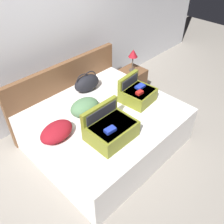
{
  "coord_description": "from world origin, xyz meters",
  "views": [
    {
      "loc": [
        -1.75,
        -1.46,
        2.69
      ],
      "look_at": [
        0.0,
        0.27,
        0.68
      ],
      "focal_mm": 39.18,
      "sensor_mm": 36.0,
      "label": 1
    }
  ],
  "objects_px": {
    "bed": "(106,129)",
    "hard_case_large": "(111,129)",
    "pillow_near_headboard": "(85,107)",
    "table_lamp": "(133,54)",
    "pillow_center_head": "(57,132)",
    "hard_case_medium": "(137,94)",
    "duffel_bag": "(87,83)",
    "nightstand": "(131,82)"
  },
  "relations": [
    {
      "from": "bed",
      "to": "hard_case_large",
      "type": "xyz_separation_m",
      "value": [
        -0.26,
        -0.37,
        0.42
      ]
    },
    {
      "from": "pillow_near_headboard",
      "to": "table_lamp",
      "type": "distance_m",
      "value": 1.5
    },
    {
      "from": "table_lamp",
      "to": "pillow_near_headboard",
      "type": "bearing_deg",
      "value": -164.28
    },
    {
      "from": "hard_case_large",
      "to": "pillow_near_headboard",
      "type": "relative_size",
      "value": 1.32
    },
    {
      "from": "pillow_center_head",
      "to": "hard_case_large",
      "type": "bearing_deg",
      "value": -45.34
    },
    {
      "from": "hard_case_medium",
      "to": "duffel_bag",
      "type": "bearing_deg",
      "value": 110.54
    },
    {
      "from": "duffel_bag",
      "to": "nightstand",
      "type": "xyz_separation_m",
      "value": [
        1.06,
        0.01,
        -0.47
      ]
    },
    {
      "from": "nightstand",
      "to": "table_lamp",
      "type": "relative_size",
      "value": 1.23
    },
    {
      "from": "bed",
      "to": "table_lamp",
      "type": "relative_size",
      "value": 4.83
    },
    {
      "from": "pillow_near_headboard",
      "to": "duffel_bag",
      "type": "bearing_deg",
      "value": 46.29
    },
    {
      "from": "hard_case_medium",
      "to": "table_lamp",
      "type": "height_order",
      "value": "hard_case_medium"
    },
    {
      "from": "pillow_center_head",
      "to": "table_lamp",
      "type": "xyz_separation_m",
      "value": [
        1.97,
        0.51,
        0.14
      ]
    },
    {
      "from": "bed",
      "to": "nightstand",
      "type": "height_order",
      "value": "bed"
    },
    {
      "from": "hard_case_large",
      "to": "table_lamp",
      "type": "distance_m",
      "value": 1.8
    },
    {
      "from": "pillow_center_head",
      "to": "duffel_bag",
      "type": "bearing_deg",
      "value": 28.88
    },
    {
      "from": "pillow_center_head",
      "to": "nightstand",
      "type": "bearing_deg",
      "value": 14.53
    },
    {
      "from": "duffel_bag",
      "to": "table_lamp",
      "type": "xyz_separation_m",
      "value": [
        1.06,
        0.01,
        0.09
      ]
    },
    {
      "from": "pillow_center_head",
      "to": "nightstand",
      "type": "distance_m",
      "value": 2.08
    },
    {
      "from": "table_lamp",
      "to": "hard_case_medium",
      "type": "bearing_deg",
      "value": -135.43
    },
    {
      "from": "nightstand",
      "to": "table_lamp",
      "type": "bearing_deg",
      "value": 180.0
    },
    {
      "from": "duffel_bag",
      "to": "pillow_near_headboard",
      "type": "relative_size",
      "value": 1.04
    },
    {
      "from": "duffel_bag",
      "to": "pillow_near_headboard",
      "type": "bearing_deg",
      "value": -133.71
    },
    {
      "from": "nightstand",
      "to": "table_lamp",
      "type": "xyz_separation_m",
      "value": [
        -0.0,
        0.0,
        0.56
      ]
    },
    {
      "from": "table_lamp",
      "to": "nightstand",
      "type": "bearing_deg",
      "value": 0.0
    },
    {
      "from": "hard_case_large",
      "to": "pillow_near_headboard",
      "type": "xyz_separation_m",
      "value": [
        0.08,
        0.57,
        -0.02
      ]
    },
    {
      "from": "nightstand",
      "to": "pillow_center_head",
      "type": "bearing_deg",
      "value": -165.47
    },
    {
      "from": "pillow_near_headboard",
      "to": "pillow_center_head",
      "type": "bearing_deg",
      "value": -168.75
    },
    {
      "from": "hard_case_large",
      "to": "bed",
      "type": "bearing_deg",
      "value": 54.4
    },
    {
      "from": "hard_case_medium",
      "to": "pillow_center_head",
      "type": "height_order",
      "value": "hard_case_medium"
    },
    {
      "from": "hard_case_medium",
      "to": "bed",
      "type": "bearing_deg",
      "value": 163.02
    },
    {
      "from": "bed",
      "to": "duffel_bag",
      "type": "bearing_deg",
      "value": 72.18
    },
    {
      "from": "hard_case_large",
      "to": "pillow_near_headboard",
      "type": "distance_m",
      "value": 0.57
    },
    {
      "from": "nightstand",
      "to": "hard_case_large",
      "type": "bearing_deg",
      "value": -147.35
    },
    {
      "from": "bed",
      "to": "table_lamp",
      "type": "height_order",
      "value": "table_lamp"
    },
    {
      "from": "hard_case_large",
      "to": "pillow_center_head",
      "type": "relative_size",
      "value": 1.24
    },
    {
      "from": "hard_case_large",
      "to": "nightstand",
      "type": "relative_size",
      "value": 1.11
    },
    {
      "from": "bed",
      "to": "hard_case_large",
      "type": "distance_m",
      "value": 0.62
    },
    {
      "from": "hard_case_medium",
      "to": "duffel_bag",
      "type": "height_order",
      "value": "hard_case_medium"
    },
    {
      "from": "bed",
      "to": "nightstand",
      "type": "distance_m",
      "value": 1.39
    },
    {
      "from": "bed",
      "to": "pillow_center_head",
      "type": "height_order",
      "value": "pillow_center_head"
    },
    {
      "from": "hard_case_large",
      "to": "table_lamp",
      "type": "bearing_deg",
      "value": 32.56
    },
    {
      "from": "hard_case_large",
      "to": "nightstand",
      "type": "distance_m",
      "value": 1.86
    }
  ]
}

